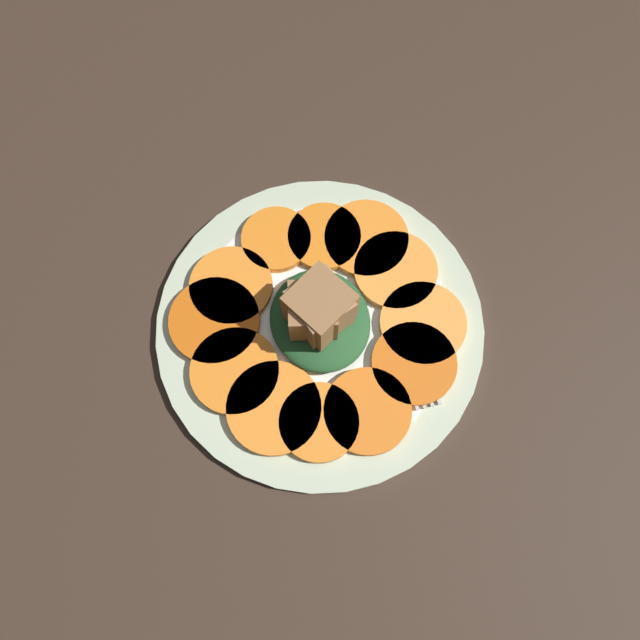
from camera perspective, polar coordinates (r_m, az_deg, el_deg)
name	(u,v)px	position (r cm, az deg, el deg)	size (l,w,h in cm)	color
table_slab	(320,331)	(58.54, 0.00, -0.98)	(120.00, 120.00, 2.00)	#38281E
plate	(320,326)	(57.10, 0.00, -0.51)	(29.87, 29.87, 1.05)	beige
carrot_slice_0	(231,286)	(57.98, -8.12, 3.12)	(7.66, 7.66, 0.80)	orange
carrot_slice_1	(214,321)	(57.02, -9.62, -0.05)	(8.21, 8.21, 0.80)	#D35E12
carrot_slice_2	(235,371)	(55.39, -7.80, -4.63)	(7.84, 7.84, 0.80)	orange
carrot_slice_3	(274,408)	(54.32, -4.23, -8.01)	(8.22, 8.22, 0.80)	orange
carrot_slice_4	(319,422)	(53.95, -0.10, -9.33)	(6.88, 6.88, 0.80)	orange
carrot_slice_5	(367,411)	(54.27, 4.36, -8.30)	(7.60, 7.60, 0.80)	orange
carrot_slice_6	(414,364)	(55.67, 8.58, -3.96)	(7.54, 7.54, 0.80)	orange
carrot_slice_7	(423,323)	(56.90, 9.39, -0.29)	(7.83, 7.83, 0.80)	#F99539
carrot_slice_8	(395,271)	(58.41, 6.92, 4.50)	(7.78, 7.78, 0.80)	orange
carrot_slice_9	(366,239)	(59.53, 4.25, 7.43)	(7.95, 7.95, 0.80)	orange
carrot_slice_10	(324,237)	(59.46, 0.39, 7.61)	(6.93, 6.93, 0.80)	orange
carrot_slice_11	(276,239)	(59.49, -4.03, 7.38)	(6.59, 6.59, 0.80)	orange
center_pile	(321,313)	(53.80, 0.06, 0.65)	(9.89, 8.90, 6.69)	#235128
fork	(398,314)	(57.08, 7.15, 0.56)	(18.80, 3.18, 0.40)	#B2B2B7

